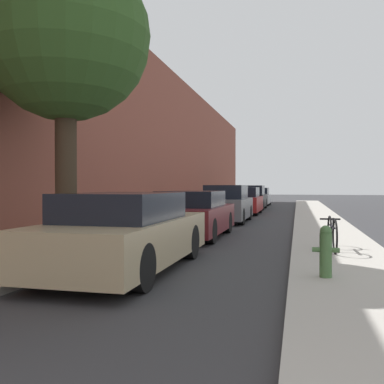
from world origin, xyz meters
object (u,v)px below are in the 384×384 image
parked_car_champagne (127,233)px  parked_car_black (251,198)px  parked_car_maroon (193,215)px  parked_car_silver (257,197)px  bicycle (332,233)px  parked_car_grey (227,205)px  street_tree_near (65,38)px  parked_car_red (243,201)px  fire_hydrant (326,251)px

parked_car_champagne → parked_car_black: size_ratio=1.15×
parked_car_maroon → parked_car_silver: 21.45m
parked_car_champagne → bicycle: parked_car_champagne is taller
parked_car_grey → bicycle: parked_car_grey is taller
parked_car_champagne → bicycle: bearing=34.8°
parked_car_black → street_tree_near: size_ratio=0.69×
parked_car_red → parked_car_silver: (-0.17, 10.69, -0.04)m
parked_car_grey → parked_car_silver: 15.94m
parked_car_silver → fire_hydrant: bearing=-82.7°
fire_hydrant → street_tree_near: bearing=171.5°
parked_car_maroon → parked_car_grey: 5.52m
parked_car_grey → street_tree_near: 10.98m
parked_car_champagne → parked_car_maroon: 5.13m
parked_car_maroon → parked_car_red: 10.76m
parked_car_grey → parked_car_silver: (-0.17, 15.93, -0.08)m
parked_car_champagne → parked_car_silver: 26.58m
parked_car_maroon → parked_car_red: parked_car_red is taller
parked_car_black → parked_car_red: bearing=-89.3°
parked_car_maroon → parked_car_silver: (-0.05, 21.45, -0.02)m
parked_car_maroon → parked_car_grey: parked_car_grey is taller
parked_car_red → parked_car_silver: 10.70m
parked_car_red → bicycle: bearing=-75.0°
parked_car_black → parked_car_maroon: bearing=-90.2°
parked_car_red → bicycle: parked_car_red is taller
parked_car_red → parked_car_black: bearing=90.7°
parked_car_champagne → street_tree_near: bearing=164.4°
parked_car_maroon → parked_car_black: 15.79m
parked_car_champagne → parked_car_black: parked_car_black is taller
parked_car_maroon → street_tree_near: (-1.38, -4.73, 3.69)m
parked_car_silver → bicycle: size_ratio=2.31×
parked_car_champagne → parked_car_black: bearing=89.9°
parked_car_maroon → parked_car_grey: size_ratio=1.04×
street_tree_near → bicycle: (5.07, 2.14, -3.87)m
parked_car_champagne → parked_car_red: bearing=89.7°
street_tree_near → bicycle: bearing=22.9°
street_tree_near → fire_hydrant: bearing=-8.5°
parked_car_maroon → fire_hydrant: size_ratio=5.52×
parked_car_black → bicycle: size_ratio=2.33×
parked_car_maroon → parked_car_silver: parked_car_silver is taller
parked_car_black → parked_car_silver: (-0.11, 5.66, -0.08)m
parked_car_maroon → fire_hydrant: (3.39, -5.45, -0.13)m
parked_car_grey → bicycle: (3.58, -8.11, -0.24)m
parked_car_maroon → parked_car_champagne: bearing=-89.6°
parked_car_red → bicycle: size_ratio=2.30×
parked_car_silver → parked_car_grey: bearing=-89.4°
parked_car_silver → parked_car_maroon: bearing=-89.9°
parked_car_silver → bicycle: 24.33m
parked_car_champagne → street_tree_near: (-1.41, 0.39, 3.68)m
parked_car_champagne → fire_hydrant: parked_car_champagne is taller
parked_car_silver → street_tree_near: bearing=-92.9°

